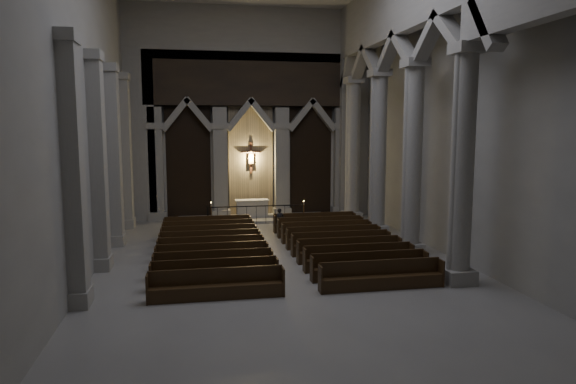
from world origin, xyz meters
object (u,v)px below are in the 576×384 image
at_px(worshipper, 280,220).
at_px(pews, 278,249).
at_px(altar_rail, 256,212).
at_px(candle_stand_right, 304,217).
at_px(altar, 252,208).
at_px(candle_stand_left, 211,219).

bearing_deg(worshipper, pews, -119.83).
height_order(altar_rail, pews, altar_rail).
relative_size(candle_stand_right, pews, 0.13).
height_order(altar_rail, worshipper, worshipper).
height_order(altar, candle_stand_right, candle_stand_right).
height_order(altar_rail, candle_stand_right, candle_stand_right).
distance_m(altar, candle_stand_left, 2.95).
bearing_deg(worshipper, altar_rail, 92.01).
distance_m(candle_stand_left, worshipper, 4.09).
bearing_deg(altar, altar_rail, -88.13).
relative_size(pews, worshipper, 8.18).
bearing_deg(worshipper, candle_stand_left, 126.33).
bearing_deg(altar, candle_stand_right, -36.37).
bearing_deg(altar_rail, candle_stand_right, -6.60).
xyz_separation_m(candle_stand_right, pews, (-2.59, -6.88, -0.04)).
xyz_separation_m(candle_stand_left, worshipper, (3.36, -2.31, 0.26)).
relative_size(candle_stand_left, candle_stand_right, 1.01).
bearing_deg(pews, altar, 90.35).
bearing_deg(altar_rail, candle_stand_left, -178.76).
height_order(altar, worshipper, worshipper).
bearing_deg(candle_stand_left, pews, -71.08).
bearing_deg(altar, worshipper, -76.46).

